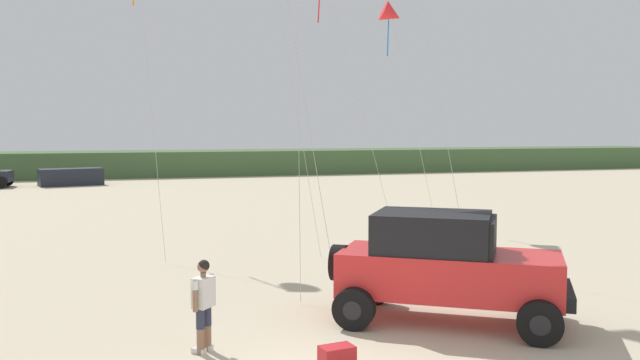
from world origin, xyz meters
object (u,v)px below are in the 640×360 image
object	(u,v)px
person_watching	(204,301)
kite_red_delta	(392,15)
jeep	(446,265)
distant_sedan	(71,177)
cooler_box	(337,357)

from	to	relation	value
person_watching	kite_red_delta	xyz separation A→B (m)	(9.72, 14.66, 7.80)
jeep	person_watching	bearing A→B (deg)	-174.92
jeep	kite_red_delta	world-z (taller)	kite_red_delta
person_watching	distant_sedan	xyz separation A→B (m)	(-4.56, 38.14, -0.34)
distant_sedan	jeep	bearing A→B (deg)	-89.32
cooler_box	distant_sedan	size ratio (longest dim) A/B	0.13
distant_sedan	kite_red_delta	world-z (taller)	kite_red_delta
jeep	person_watching	distance (m)	5.00
jeep	distant_sedan	size ratio (longest dim) A/B	1.18
jeep	distant_sedan	world-z (taller)	jeep
distant_sedan	kite_red_delta	distance (m)	28.66
jeep	kite_red_delta	size ratio (longest dim) A/B	0.53
jeep	distant_sedan	bearing A→B (deg)	104.20
jeep	distant_sedan	distance (m)	38.89
jeep	person_watching	size ratio (longest dim) A/B	2.97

